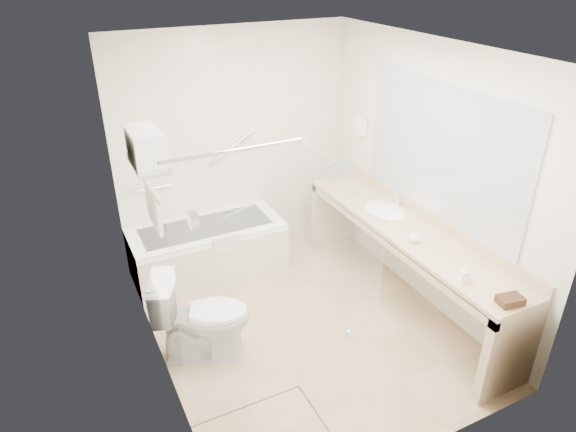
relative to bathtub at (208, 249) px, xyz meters
name	(u,v)px	position (x,y,z in m)	size (l,w,h in m)	color
floor	(302,322)	(0.50, -1.24, -0.28)	(3.20, 3.20, 0.00)	tan
ceiling	(306,50)	(0.50, -1.24, 2.22)	(2.60, 3.20, 0.10)	white
wall_back	(235,146)	(0.50, 0.36, 0.97)	(2.60, 0.10, 2.50)	beige
wall_front	(431,312)	(0.50, -2.84, 0.97)	(2.60, 0.10, 2.50)	beige
wall_left	(148,239)	(-0.80, -1.24, 0.97)	(0.10, 3.20, 2.50)	beige
wall_right	(426,177)	(1.80, -1.24, 0.97)	(0.10, 3.20, 2.50)	beige
bathtub	(208,249)	(0.00, 0.00, 0.00)	(1.60, 0.73, 0.59)	white
grab_bar_short	(152,189)	(-0.45, 0.32, 0.67)	(0.03, 0.03, 0.40)	silver
grab_bar_long	(232,148)	(0.45, 0.32, 0.97)	(0.03, 0.03, 0.60)	silver
shower_enclosure	(285,304)	(-0.13, -2.16, 0.79)	(0.96, 0.91, 2.11)	silver
towel_shelf	(147,157)	(-0.67, -0.89, 1.48)	(0.24, 0.55, 0.81)	silver
vanity_counter	(406,247)	(1.52, -1.39, 0.36)	(0.55, 2.70, 0.95)	tan
sink	(385,212)	(1.55, -0.99, 0.54)	(0.40, 0.52, 0.14)	white
faucet	(398,199)	(1.70, -0.99, 0.65)	(0.03, 0.03, 0.14)	silver
mirror	(441,152)	(1.79, -1.39, 1.27)	(0.02, 2.00, 1.20)	#ABB1B7
hairdryer_unit	(361,126)	(1.75, -0.19, 1.17)	(0.08, 0.10, 0.18)	white
toilet	(202,317)	(-0.45, -1.23, 0.12)	(0.45, 0.81, 0.79)	white
amenity_basket	(510,300)	(1.46, -2.64, 0.61)	(0.18, 0.12, 0.06)	#442A18
soap_bottle_a	(464,278)	(1.36, -2.28, 0.61)	(0.07, 0.15, 0.07)	white
soap_bottle_b	(414,237)	(1.40, -1.62, 0.62)	(0.10, 0.12, 0.10)	white
water_bottle_left	(336,172)	(1.49, -0.14, 0.67)	(0.06, 0.06, 0.21)	silver
water_bottle_mid	(342,172)	(1.57, -0.14, 0.65)	(0.05, 0.05, 0.17)	silver
water_bottle_right	(331,174)	(1.43, -0.14, 0.65)	(0.05, 0.05, 0.18)	silver
drinking_glass_near	(326,179)	(1.37, -0.14, 0.62)	(0.06, 0.06, 0.08)	silver
drinking_glass_far	(353,191)	(1.44, -0.57, 0.62)	(0.07, 0.07, 0.09)	silver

